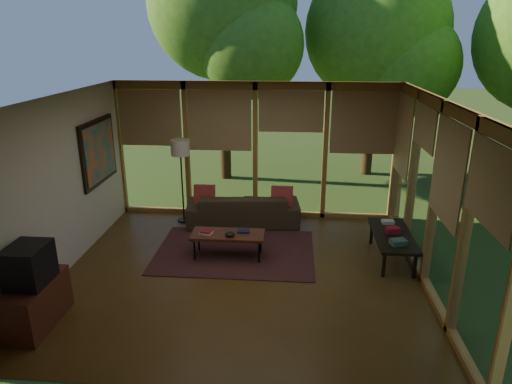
# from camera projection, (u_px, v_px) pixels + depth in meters

# --- Properties ---
(floor) EXTENTS (5.50, 5.50, 0.00)m
(floor) POSITION_uv_depth(u_px,v_px,m) (242.00, 273.00, 7.10)
(floor) COLOR brown
(floor) RESTS_ON ground
(ceiling) EXTENTS (5.50, 5.50, 0.00)m
(ceiling) POSITION_uv_depth(u_px,v_px,m) (240.00, 98.00, 6.22)
(ceiling) COLOR white
(ceiling) RESTS_ON ground
(wall_left) EXTENTS (0.04, 5.00, 2.70)m
(wall_left) POSITION_uv_depth(u_px,v_px,m) (60.00, 187.00, 6.87)
(wall_left) COLOR beige
(wall_left) RESTS_ON ground
(wall_front) EXTENTS (5.50, 0.04, 2.70)m
(wall_front) POSITION_uv_depth(u_px,v_px,m) (211.00, 277.00, 4.30)
(wall_front) COLOR beige
(wall_front) RESTS_ON ground
(window_wall_back) EXTENTS (5.50, 0.12, 2.70)m
(window_wall_back) POSITION_uv_depth(u_px,v_px,m) (255.00, 151.00, 9.02)
(window_wall_back) COLOR #A37132
(window_wall_back) RESTS_ON ground
(window_wall_right) EXTENTS (0.12, 5.00, 2.70)m
(window_wall_right) POSITION_uv_depth(u_px,v_px,m) (434.00, 197.00, 6.44)
(window_wall_right) COLOR #A37132
(window_wall_right) RESTS_ON ground
(tree_nw) EXTENTS (3.51, 3.51, 5.97)m
(tree_nw) POSITION_uv_depth(u_px,v_px,m) (223.00, 5.00, 10.66)
(tree_nw) COLOR #392914
(tree_nw) RESTS_ON ground
(tree_ne) EXTENTS (3.52, 3.52, 5.38)m
(tree_ne) POSITION_uv_depth(u_px,v_px,m) (377.00, 32.00, 11.21)
(tree_ne) COLOR #392914
(tree_ne) RESTS_ON ground
(rug) EXTENTS (2.67, 1.89, 0.01)m
(rug) POSITION_uv_depth(u_px,v_px,m) (235.00, 251.00, 7.81)
(rug) COLOR maroon
(rug) RESTS_ON floor
(sofa) EXTENTS (2.24, 1.06, 0.63)m
(sofa) POSITION_uv_depth(u_px,v_px,m) (243.00, 208.00, 8.90)
(sofa) COLOR #3B2F1D
(sofa) RESTS_ON floor
(pillow_left) EXTENTS (0.40, 0.21, 0.42)m
(pillow_left) POSITION_uv_depth(u_px,v_px,m) (204.00, 195.00, 8.82)
(pillow_left) COLOR maroon
(pillow_left) RESTS_ON sofa
(pillow_right) EXTENTS (0.41, 0.22, 0.43)m
(pillow_right) POSITION_uv_depth(u_px,v_px,m) (282.00, 197.00, 8.70)
(pillow_right) COLOR maroon
(pillow_right) RESTS_ON sofa
(ct_book_lower) EXTENTS (0.23, 0.19, 0.03)m
(ct_book_lower) POSITION_uv_depth(u_px,v_px,m) (206.00, 233.00, 7.48)
(ct_book_lower) COLOR beige
(ct_book_lower) RESTS_ON coffee_table
(ct_book_upper) EXTENTS (0.19, 0.16, 0.03)m
(ct_book_upper) POSITION_uv_depth(u_px,v_px,m) (206.00, 231.00, 7.47)
(ct_book_upper) COLOR maroon
(ct_book_upper) RESTS_ON coffee_table
(ct_book_side) EXTENTS (0.21, 0.16, 0.03)m
(ct_book_side) POSITION_uv_depth(u_px,v_px,m) (243.00, 231.00, 7.55)
(ct_book_side) COLOR black
(ct_book_side) RESTS_ON coffee_table
(ct_bowl) EXTENTS (0.16, 0.16, 0.07)m
(ct_bowl) POSITION_uv_depth(u_px,v_px,m) (230.00, 234.00, 7.39)
(ct_bowl) COLOR black
(ct_bowl) RESTS_ON coffee_table
(media_cabinet) EXTENTS (0.50, 1.00, 0.60)m
(media_cabinet) POSITION_uv_depth(u_px,v_px,m) (34.00, 304.00, 5.76)
(media_cabinet) COLOR #572517
(media_cabinet) RESTS_ON floor
(television) EXTENTS (0.45, 0.55, 0.50)m
(television) POSITION_uv_depth(u_px,v_px,m) (29.00, 265.00, 5.58)
(television) COLOR black
(television) RESTS_ON media_cabinet
(console_book_a) EXTENTS (0.27, 0.23, 0.09)m
(console_book_a) POSITION_uv_depth(u_px,v_px,m) (398.00, 242.00, 7.02)
(console_book_a) COLOR #325745
(console_book_a) RESTS_ON side_console
(console_book_b) EXTENTS (0.23, 0.18, 0.10)m
(console_book_b) POSITION_uv_depth(u_px,v_px,m) (393.00, 230.00, 7.44)
(console_book_b) COLOR maroon
(console_book_b) RESTS_ON side_console
(console_book_c) EXTENTS (0.21, 0.16, 0.05)m
(console_book_c) POSITION_uv_depth(u_px,v_px,m) (388.00, 222.00, 7.82)
(console_book_c) COLOR beige
(console_book_c) RESTS_ON side_console
(floor_lamp) EXTENTS (0.36, 0.36, 1.65)m
(floor_lamp) POSITION_uv_depth(u_px,v_px,m) (180.00, 152.00, 8.68)
(floor_lamp) COLOR black
(floor_lamp) RESTS_ON floor
(coffee_table) EXTENTS (1.20, 0.50, 0.43)m
(coffee_table) POSITION_uv_depth(u_px,v_px,m) (228.00, 235.00, 7.51)
(coffee_table) COLOR #572517
(coffee_table) RESTS_ON floor
(side_console) EXTENTS (0.60, 1.40, 0.46)m
(side_console) POSITION_uv_depth(u_px,v_px,m) (393.00, 237.00, 7.42)
(side_console) COLOR black
(side_console) RESTS_ON floor
(wall_painting) EXTENTS (0.06, 1.35, 1.15)m
(wall_painting) POSITION_uv_depth(u_px,v_px,m) (99.00, 152.00, 8.13)
(wall_painting) COLOR black
(wall_painting) RESTS_ON wall_left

